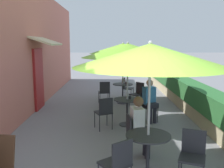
% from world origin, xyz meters
% --- Properties ---
extents(cafe_facade_wall, '(0.98, 13.36, 4.20)m').
position_xyz_m(cafe_facade_wall, '(-2.54, 6.55, 2.09)').
color(cafe_facade_wall, '#C66B5B').
rests_on(cafe_facade_wall, ground_plane).
extents(planter_hedge, '(0.60, 12.36, 1.01)m').
position_xyz_m(planter_hedge, '(2.75, 6.58, 0.54)').
color(planter_hedge, tan).
rests_on(planter_hedge, ground_plane).
extents(patio_table_near, '(0.77, 0.77, 0.75)m').
position_xyz_m(patio_table_near, '(0.73, 1.43, 0.54)').
color(patio_table_near, '#28282D').
rests_on(patio_table_near, ground_plane).
extents(patio_umbrella_near, '(2.50, 2.50, 2.31)m').
position_xyz_m(patio_umbrella_near, '(0.73, 1.43, 2.08)').
color(patio_umbrella_near, '#B7B7BC').
rests_on(patio_umbrella_near, ground_plane).
extents(cafe_chair_near_left, '(0.52, 0.52, 0.87)m').
position_xyz_m(cafe_chair_near_left, '(1.42, 1.22, 0.52)').
color(cafe_chair_near_left, '#232328').
rests_on(cafe_chair_near_left, ground_plane).
extents(cafe_chair_near_right, '(0.45, 0.45, 0.87)m').
position_xyz_m(cafe_chair_near_right, '(0.56, 2.14, 0.52)').
color(cafe_chair_near_right, '#232328').
rests_on(cafe_chair_near_right, ground_plane).
extents(seated_patron_near_right, '(0.44, 0.37, 1.25)m').
position_xyz_m(seated_patron_near_right, '(0.67, 2.15, 0.69)').
color(seated_patron_near_right, '#23232D').
rests_on(seated_patron_near_right, ground_plane).
extents(cafe_chair_near_back, '(0.56, 0.56, 0.87)m').
position_xyz_m(cafe_chair_near_back, '(0.20, 0.93, 0.52)').
color(cafe_chair_near_back, '#232328').
rests_on(cafe_chair_near_back, ground_plane).
extents(patio_table_mid, '(0.77, 0.77, 0.75)m').
position_xyz_m(patio_table_mid, '(0.56, 4.16, 0.54)').
color(patio_table_mid, '#28282D').
rests_on(patio_table_mid, ground_plane).
extents(patio_umbrella_mid, '(2.50, 2.50, 2.31)m').
position_xyz_m(patio_umbrella_mid, '(0.56, 4.16, 2.08)').
color(patio_umbrella_mid, '#B7B7BC').
rests_on(patio_umbrella_mid, ground_plane).
extents(cafe_chair_mid_left, '(0.53, 0.53, 0.87)m').
position_xyz_m(cafe_chair_mid_left, '(1.19, 4.52, 0.52)').
color(cafe_chair_mid_left, '#232328').
rests_on(cafe_chair_mid_left, ground_plane).
extents(seated_patron_mid_left, '(0.46, 0.50, 1.25)m').
position_xyz_m(seated_patron_mid_left, '(1.24, 4.42, 0.69)').
color(seated_patron_mid_left, '#23232D').
rests_on(seated_patron_mid_left, ground_plane).
extents(cafe_chair_mid_right, '(0.53, 0.53, 0.87)m').
position_xyz_m(cafe_chair_mid_right, '(-0.06, 3.79, 0.52)').
color(cafe_chair_mid_right, '#232328').
rests_on(cafe_chair_mid_right, ground_plane).
extents(coffee_cup_mid, '(0.07, 0.07, 0.09)m').
position_xyz_m(coffee_cup_mid, '(0.64, 4.20, 0.79)').
color(coffee_cup_mid, '#232328').
rests_on(coffee_cup_mid, patio_table_mid).
extents(patio_table_far, '(0.77, 0.77, 0.75)m').
position_xyz_m(patio_table_far, '(0.58, 6.77, 0.54)').
color(patio_table_far, '#28282D').
rests_on(patio_table_far, ground_plane).
extents(patio_umbrella_far, '(2.50, 2.50, 2.31)m').
position_xyz_m(patio_umbrella_far, '(0.58, 6.77, 2.08)').
color(patio_umbrella_far, '#B7B7BC').
rests_on(patio_umbrella_far, ground_plane).
extents(cafe_chair_far_left, '(0.51, 0.51, 0.87)m').
position_xyz_m(cafe_chair_far_left, '(0.75, 7.47, 0.52)').
color(cafe_chair_far_left, '#232328').
rests_on(cafe_chair_far_left, ground_plane).
extents(cafe_chair_far_right, '(0.46, 0.46, 0.87)m').
position_xyz_m(cafe_chair_far_right, '(-0.12, 6.57, 0.52)').
color(cafe_chair_far_right, '#232328').
rests_on(cafe_chair_far_right, ground_plane).
extents(cafe_chair_far_back, '(0.56, 0.56, 0.87)m').
position_xyz_m(cafe_chair_far_back, '(1.10, 6.26, 0.52)').
color(cafe_chair_far_back, '#232328').
rests_on(cafe_chair_far_back, ground_plane).
extents(coffee_cup_far, '(0.07, 0.07, 0.09)m').
position_xyz_m(coffee_cup_far, '(0.71, 6.72, 0.79)').
color(coffee_cup_far, '#232328').
rests_on(coffee_cup_far, patio_table_far).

